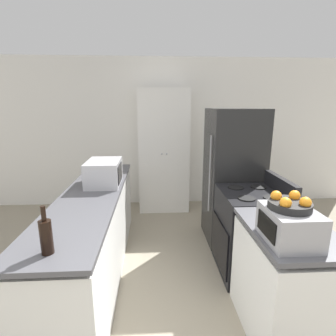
# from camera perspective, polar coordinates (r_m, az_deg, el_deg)

# --- Properties ---
(wall_back) EXTENTS (7.00, 0.06, 2.60)m
(wall_back) POSITION_cam_1_polar(r_m,az_deg,el_deg) (4.76, -1.14, 7.51)
(wall_back) COLOR white
(wall_back) RESTS_ON ground_plane
(counter_left) EXTENTS (0.60, 2.66, 0.91)m
(counter_left) POSITION_cam_1_polar(r_m,az_deg,el_deg) (3.04, -15.81, -13.71)
(counter_left) COLOR silver
(counter_left) RESTS_ON ground_plane
(counter_right) EXTENTS (0.60, 0.86, 0.91)m
(counter_right) POSITION_cam_1_polar(r_m,az_deg,el_deg) (2.44, 23.93, -21.96)
(counter_right) COLOR silver
(counter_right) RESTS_ON ground_plane
(pantry_cabinet) EXTENTS (0.84, 0.53, 2.06)m
(pantry_cabinet) POSITION_cam_1_polar(r_m,az_deg,el_deg) (4.50, -0.97, 3.70)
(pantry_cabinet) COLOR white
(pantry_cabinet) RESTS_ON ground_plane
(stove) EXTENTS (0.66, 0.72, 1.07)m
(stove) POSITION_cam_1_polar(r_m,az_deg,el_deg) (3.06, 17.37, -13.15)
(stove) COLOR black
(stove) RESTS_ON ground_plane
(refrigerator) EXTENTS (0.69, 0.69, 1.76)m
(refrigerator) POSITION_cam_1_polar(r_m,az_deg,el_deg) (3.57, 13.86, -1.82)
(refrigerator) COLOR black
(refrigerator) RESTS_ON ground_plane
(microwave) EXTENTS (0.37, 0.52, 0.28)m
(microwave) POSITION_cam_1_polar(r_m,az_deg,el_deg) (3.10, -13.74, -0.96)
(microwave) COLOR #B2B2B7
(microwave) RESTS_ON counter_left
(wine_bottle) EXTENTS (0.08, 0.08, 0.31)m
(wine_bottle) POSITION_cam_1_polar(r_m,az_deg,el_deg) (1.82, -25.01, -13.24)
(wine_bottle) COLOR black
(wine_bottle) RESTS_ON counter_left
(toaster_oven) EXTENTS (0.32, 0.38, 0.23)m
(toaster_oven) POSITION_cam_1_polar(r_m,az_deg,el_deg) (1.96, 24.89, -11.30)
(toaster_oven) COLOR #939399
(toaster_oven) RESTS_ON counter_right
(fruit_bowl) EXTENTS (0.28, 0.28, 0.10)m
(fruit_bowl) POSITION_cam_1_polar(r_m,az_deg,el_deg) (1.91, 24.99, -6.99)
(fruit_bowl) COLOR black
(fruit_bowl) RESTS_ON toaster_oven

